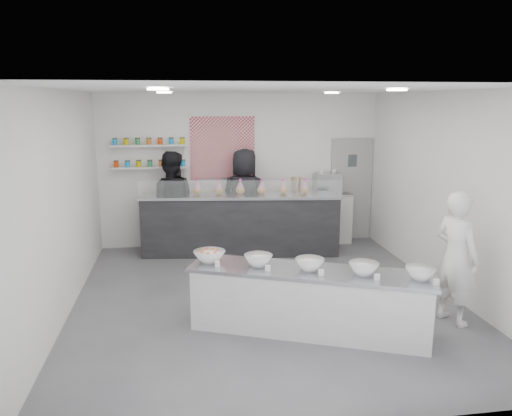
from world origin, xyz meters
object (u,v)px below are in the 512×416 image
at_px(prep_counter, 309,301).
at_px(staff_left, 171,202).
at_px(espresso_ledge, 318,218).
at_px(staff_right, 245,199).
at_px(back_bar, 241,224).
at_px(woman_prep, 456,258).
at_px(espresso_machine, 327,184).

xyz_separation_m(prep_counter, staff_left, (-1.73, 3.72, 0.56)).
height_order(espresso_ledge, staff_right, staff_right).
relative_size(back_bar, woman_prep, 2.11).
relative_size(prep_counter, woman_prep, 1.71).
relative_size(espresso_machine, woman_prep, 0.30).
distance_m(espresso_ledge, espresso_machine, 0.73).
xyz_separation_m(staff_left, staff_right, (1.41, 0.00, 0.02)).
xyz_separation_m(back_bar, espresso_ledge, (1.64, 0.51, -0.07)).
height_order(back_bar, espresso_ledge, back_bar).
height_order(espresso_machine, staff_left, staff_left).
bearing_deg(woman_prep, espresso_ledge, -10.91).
distance_m(prep_counter, espresso_machine, 4.21).
bearing_deg(staff_left, espresso_ledge, -167.36).
bearing_deg(espresso_machine, prep_counter, -109.53).
height_order(espresso_machine, woman_prep, woman_prep).
height_order(prep_counter, woman_prep, woman_prep).
relative_size(prep_counter, back_bar, 0.81).
bearing_deg(woman_prep, prep_counter, 68.58).
bearing_deg(staff_left, woman_prep, 143.78).
bearing_deg(prep_counter, staff_left, 137.71).
distance_m(espresso_machine, staff_right, 1.73).
bearing_deg(espresso_ledge, prep_counter, -107.12).
xyz_separation_m(prep_counter, espresso_machine, (1.38, 3.90, 0.80)).
distance_m(back_bar, espresso_ledge, 1.72).
relative_size(espresso_machine, staff_right, 0.27).
distance_m(prep_counter, back_bar, 3.43).
xyz_separation_m(back_bar, espresso_machine, (1.82, 0.51, 0.64)).
bearing_deg(espresso_ledge, espresso_machine, 0.00).
relative_size(espresso_ledge, espresso_machine, 2.57).
bearing_deg(espresso_ledge, woman_prep, -79.25).
height_order(prep_counter, staff_right, staff_right).
bearing_deg(espresso_machine, woman_prep, -81.87).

